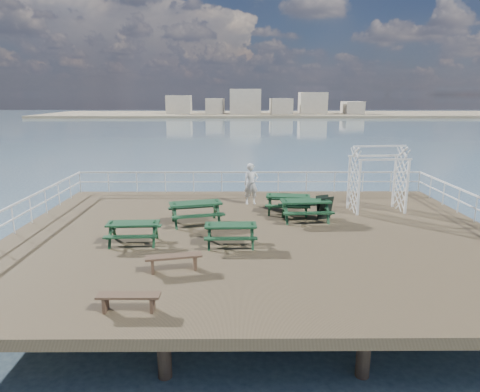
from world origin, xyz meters
name	(u,v)px	position (x,y,z in m)	size (l,w,h in m)	color
ground	(255,237)	(0.00, 0.00, -0.15)	(18.00, 14.00, 0.30)	brown
sea_backdrop	(276,111)	(12.54, 134.07, -0.51)	(300.00, 300.00, 9.20)	#41576E
railing	(251,194)	(-0.07, 2.57, 0.87)	(17.77, 13.76, 1.10)	silver
picnic_table_a	(196,208)	(-2.30, 1.24, 0.63)	(2.35, 2.07, 0.98)	#13361A
picnic_table_b	(305,206)	(2.08, 1.63, 0.61)	(2.07, 1.71, 0.96)	#13361A
picnic_table_c	(288,200)	(1.51, 2.72, 0.58)	(2.05, 1.74, 0.91)	#13361A
picnic_table_d	(133,228)	(-4.21, -1.09, 0.54)	(1.81, 1.49, 0.85)	#13361A
picnic_table_e	(231,230)	(-0.89, -1.28, 0.54)	(1.76, 1.43, 0.84)	#13361A
flat_bench_near	(129,299)	(-3.22, -5.80, 0.32)	(1.48, 0.36, 0.42)	#503A29
flat_bench_far	(174,259)	(-2.50, -3.42, 0.35)	(1.67, 0.73, 0.47)	#503A29
trellis_arbor	(377,182)	(5.41, 3.10, 1.28)	(2.44, 1.48, 2.88)	silver
sandwich_board	(324,208)	(2.90, 1.86, 0.47)	(0.72, 0.64, 0.97)	black
person	(251,184)	(-0.03, 4.35, 0.95)	(0.70, 0.46, 1.91)	silver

